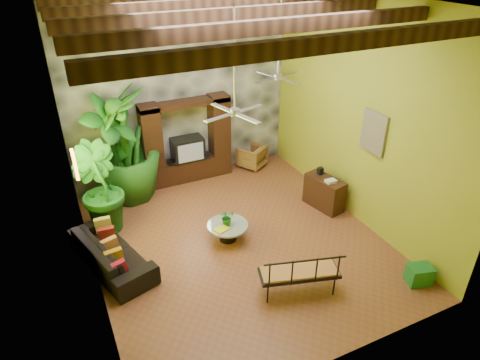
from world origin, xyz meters
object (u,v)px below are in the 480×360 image
tall_plant_b (98,189)px  entertainment_center (187,147)px  ceiling_fan_front (235,101)px  wicker_armchair (252,156)px  side_console (324,193)px  sofa (111,252)px  green_bin (419,275)px  iron_bench (302,272)px  ceiling_fan_back (278,68)px  tall_plant_c (125,145)px  tall_plant_a (114,152)px  coffee_table (228,230)px

tall_plant_b → entertainment_center: bearing=28.5°
entertainment_center → ceiling_fan_front: (-0.20, -3.54, 2.44)m
entertainment_center → wicker_armchair: entertainment_center is taller
tall_plant_b → side_console: size_ratio=2.08×
sofa → wicker_armchair: bearing=-75.4°
green_bin → iron_bench: bearing=162.0°
ceiling_fan_back → wicker_armchair: 3.59m
entertainment_center → tall_plant_c: tall_plant_c is taller
ceiling_fan_front → ceiling_fan_back: size_ratio=1.00×
ceiling_fan_back → tall_plant_a: ceiling_fan_back is taller
entertainment_center → ceiling_fan_front: size_ratio=1.29×
wicker_armchair → green_bin: size_ratio=1.62×
entertainment_center → green_bin: bearing=-65.8°
side_console → green_bin: 3.07m
tall_plant_b → sofa: bearing=-93.5°
sofa → tall_plant_a: 2.72m
ceiling_fan_front → green_bin: ceiling_fan_front is taller
iron_bench → green_bin: (2.26, -0.73, -0.34)m
ceiling_fan_front → ceiling_fan_back: same height
sofa → tall_plant_a: size_ratio=0.82×
coffee_table → tall_plant_a: bearing=124.5°
ceiling_fan_front → tall_plant_c: 4.10m
iron_bench → coffee_table: bearing=120.7°
tall_plant_a → tall_plant_c: bearing=27.0°
iron_bench → side_console: iron_bench is taller
coffee_table → green_bin: coffee_table is taller
sofa → iron_bench: (3.04, -2.35, 0.21)m
tall_plant_b → side_console: (5.11, -1.43, -0.65)m
entertainment_center → iron_bench: (0.39, -5.16, -0.43)m
coffee_table → green_bin: size_ratio=2.01×
coffee_table → green_bin: (2.81, -2.86, -0.06)m
iron_bench → side_console: 3.18m
tall_plant_a → side_console: (4.52, -2.43, -1.00)m
sofa → iron_bench: size_ratio=1.45×
entertainment_center → side_console: entertainment_center is taller
ceiling_fan_front → tall_plant_b: ceiling_fan_front is taller
entertainment_center → side_console: 3.85m
entertainment_center → tall_plant_a: 2.06m
tall_plant_a → ceiling_fan_back: bearing=-23.3°
sofa → wicker_armchair: 5.31m
entertainment_center → ceiling_fan_back: 3.50m
ceiling_fan_front → green_bin: 4.89m
ceiling_fan_front → ceiling_fan_back: 2.41m
wicker_armchair → sofa: bearing=-0.5°
green_bin → entertainment_center: bearing=114.2°
sofa → tall_plant_c: tall_plant_c is taller
tall_plant_a → tall_plant_c: tall_plant_c is taller
tall_plant_c → coffee_table: (1.52, -2.78, -1.20)m
tall_plant_b → coffee_table: 3.01m
ceiling_fan_front → coffee_table: size_ratio=2.05×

